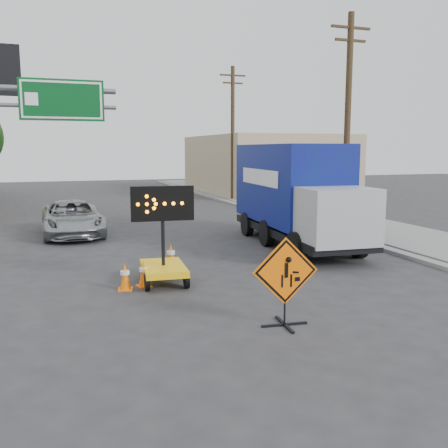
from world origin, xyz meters
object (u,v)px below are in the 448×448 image
pickup_truck (72,218)px  box_truck (295,200)px  arrow_board (163,261)px  construction_sign (285,280)px

pickup_truck → box_truck: 9.16m
arrow_board → pickup_truck: (-1.96, 8.57, 0.12)m
arrow_board → box_truck: (5.75, 3.73, 1.09)m
box_truck → arrow_board: bearing=-143.3°
pickup_truck → box_truck: (7.71, -4.85, 0.97)m
construction_sign → box_truck: (4.13, 7.69, 0.72)m
construction_sign → pickup_truck: bearing=111.2°
construction_sign → box_truck: size_ratio=0.23×
arrow_board → pickup_truck: size_ratio=0.51×
construction_sign → pickup_truck: size_ratio=0.36×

